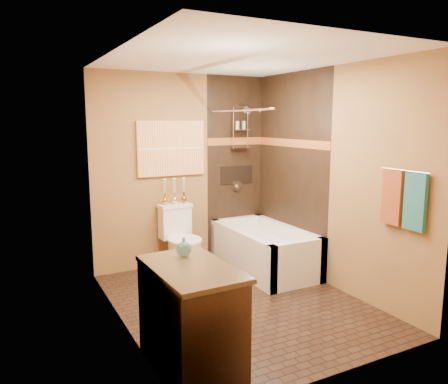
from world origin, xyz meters
TOP-DOWN VIEW (x-y plane):
  - floor at (0.00, 0.00)m, footprint 3.00×3.00m
  - wall_left at (-1.20, 0.00)m, footprint 0.02×3.00m
  - wall_right at (1.20, 0.00)m, footprint 0.02×3.00m
  - wall_back at (0.00, 1.50)m, footprint 2.40×0.02m
  - wall_front at (0.00, -1.50)m, footprint 2.40×0.02m
  - ceiling at (0.00, 0.00)m, footprint 3.00×3.00m
  - alcove_tile_back at (0.78, 1.49)m, footprint 0.85×0.01m
  - alcove_tile_right at (1.19, 0.75)m, footprint 0.01×1.50m
  - mosaic_band_back at (0.78, 1.48)m, footprint 0.85×0.01m
  - mosaic_band_right at (1.18, 0.75)m, footprint 0.01×1.50m
  - alcove_niche at (0.80, 1.48)m, footprint 0.50×0.01m
  - shower_fixtures at (0.80, 1.38)m, footprint 0.24×0.33m
  - curtain_rod at (0.40, 0.75)m, footprint 0.03×1.55m
  - towel_bar at (1.15, -1.05)m, footprint 0.02×0.55m
  - towel_teal at (1.16, -1.18)m, footprint 0.05×0.22m
  - towel_rust at (1.16, -0.92)m, footprint 0.05×0.22m
  - sunset_painting at (-0.17, 1.48)m, footprint 0.90×0.04m
  - vanity_mirror at (-1.19, -0.90)m, footprint 0.01×1.00m
  - bathtub at (0.80, 0.75)m, footprint 0.80×1.50m
  - toilet at (-0.17, 1.20)m, footprint 0.44×0.64m
  - vanity at (-0.92, -0.90)m, footprint 0.60×0.95m
  - teal_bottle at (-0.87, -0.66)m, footprint 0.16×0.16m
  - bud_vases at (-0.17, 1.39)m, footprint 0.33×0.07m

SIDE VIEW (x-z plane):
  - floor at x=0.00m, z-range 0.00..0.00m
  - bathtub at x=0.80m, z-range -0.05..0.50m
  - vanity at x=-0.92m, z-range 0.00..0.82m
  - toilet at x=-0.17m, z-range 0.00..0.84m
  - teal_bottle at x=-0.87m, z-range 0.80..1.00m
  - bud_vases at x=-0.17m, z-range 0.85..1.18m
  - alcove_niche at x=0.80m, z-range 1.02..1.27m
  - towel_teal at x=1.16m, z-range 0.92..1.44m
  - towel_rust at x=1.16m, z-range 0.92..1.44m
  - wall_left at x=-1.20m, z-range 0.00..2.50m
  - wall_right at x=1.20m, z-range 0.00..2.50m
  - wall_back at x=0.00m, z-range 0.00..2.50m
  - wall_front at x=0.00m, z-range 0.00..2.50m
  - alcove_tile_back at x=0.78m, z-range 0.00..2.50m
  - alcove_tile_right at x=1.19m, z-range 0.00..2.50m
  - towel_bar at x=1.15m, z-range 1.44..1.46m
  - vanity_mirror at x=-1.19m, z-range 1.05..1.95m
  - sunset_painting at x=-0.17m, z-range 1.20..1.90m
  - mosaic_band_back at x=0.78m, z-range 1.57..1.67m
  - mosaic_band_right at x=1.18m, z-range 1.57..1.67m
  - shower_fixtures at x=0.80m, z-range 1.08..2.25m
  - curtain_rod at x=0.40m, z-range 2.01..2.03m
  - ceiling at x=0.00m, z-range 2.50..2.50m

